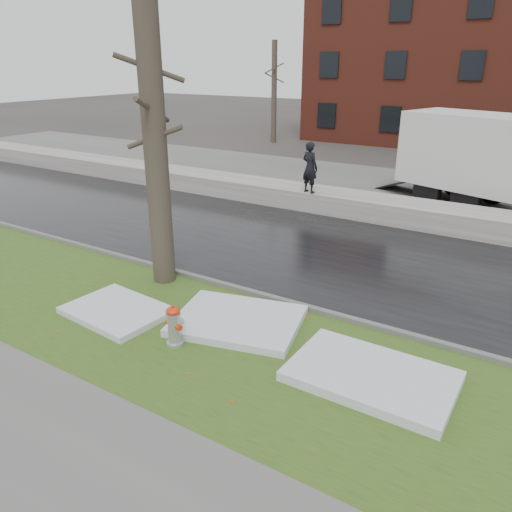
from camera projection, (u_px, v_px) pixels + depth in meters
The scene contains 16 objects.
ground at pixel (242, 316), 11.02m from camera, with size 120.00×120.00×0.00m, color #47423D.
verge at pixel (208, 341), 10.03m from camera, with size 60.00×4.50×0.04m, color #2B521B.
sidewalk at pixel (47, 458), 7.07m from camera, with size 60.00×3.00×0.05m, color slate.
road at pixel (327, 254), 14.56m from camera, with size 60.00×7.00×0.03m, color black.
parking_lot at pixel (410, 193), 21.27m from camera, with size 60.00×9.00×0.03m, color slate.
curb at pixel (265, 297), 11.78m from camera, with size 60.00×0.15×0.14m, color slate.
snowbank at pixel (377, 208), 17.74m from camera, with size 60.00×1.60×0.75m, color beige.
bg_tree_left at pixel (274, 92), 33.08m from camera, with size 1.40×1.62×6.50m.
bg_tree_center at pixel (382, 91), 33.27m from camera, with size 1.40×1.62×6.50m.
fire_hydrant at pixel (174, 324), 9.70m from camera, with size 0.43×0.39×0.86m.
tree at pixel (155, 140), 11.50m from camera, with size 1.43×1.67×6.97m.
box_truck at pixel (508, 164), 17.82m from camera, with size 10.38×5.05×3.47m.
worker at pixel (310, 167), 17.99m from camera, with size 0.67×0.44×1.84m, color black.
snow_patch_near at pixel (238, 321), 10.60m from camera, with size 2.60×2.00×0.16m, color silver.
snow_patch_far at pixel (117, 311), 11.03m from camera, with size 2.20×1.60×0.14m, color silver.
snow_patch_side at pixel (371, 376), 8.72m from camera, with size 2.80×1.80×0.18m, color silver.
Camera 1 is at (5.45, -8.11, 5.28)m, focal length 35.00 mm.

